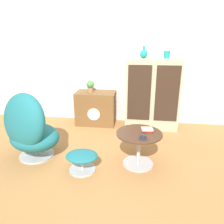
# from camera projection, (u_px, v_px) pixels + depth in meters

# --- Properties ---
(ground_plane) EXTENTS (12.00, 12.00, 0.00)m
(ground_plane) POSITION_uv_depth(u_px,v_px,m) (106.00, 162.00, 2.91)
(ground_plane) COLOR #A87542
(wall_back) EXTENTS (6.40, 0.06, 2.60)m
(wall_back) POSITION_uv_depth(u_px,v_px,m) (119.00, 53.00, 3.97)
(wall_back) COLOR silver
(wall_back) RESTS_ON ground_plane
(sideboard) EXTENTS (0.92, 0.47, 1.24)m
(sideboard) POSITION_uv_depth(u_px,v_px,m) (152.00, 94.00, 3.87)
(sideboard) COLOR tan
(sideboard) RESTS_ON ground_plane
(tv_console) EXTENTS (0.72, 0.45, 0.61)m
(tv_console) POSITION_uv_depth(u_px,v_px,m) (96.00, 108.00, 4.11)
(tv_console) COLOR brown
(tv_console) RESTS_ON ground_plane
(egg_chair) EXTENTS (0.92, 0.88, 0.95)m
(egg_chair) POSITION_uv_depth(u_px,v_px,m) (29.00, 129.00, 2.88)
(egg_chair) COLOR #B7B7BC
(egg_chair) RESTS_ON ground_plane
(ottoman) EXTENTS (0.40, 0.34, 0.24)m
(ottoman) POSITION_uv_depth(u_px,v_px,m) (82.00, 158.00, 2.68)
(ottoman) COLOR #B7B7BC
(ottoman) RESTS_ON ground_plane
(coffee_table) EXTENTS (0.58, 0.58, 0.45)m
(coffee_table) POSITION_uv_depth(u_px,v_px,m) (139.00, 144.00, 2.77)
(coffee_table) COLOR #B7B7BC
(coffee_table) RESTS_ON ground_plane
(vase_leftmost) EXTENTS (0.14, 0.14, 0.20)m
(vase_leftmost) POSITION_uv_depth(u_px,v_px,m) (144.00, 54.00, 3.67)
(vase_leftmost) COLOR teal
(vase_leftmost) RESTS_ON sideboard
(vase_inner_left) EXTENTS (0.10, 0.10, 0.12)m
(vase_inner_left) POSITION_uv_depth(u_px,v_px,m) (167.00, 55.00, 3.63)
(vase_inner_left) COLOR teal
(vase_inner_left) RESTS_ON sideboard
(potted_plant) EXTENTS (0.14, 0.14, 0.21)m
(potted_plant) POSITION_uv_depth(u_px,v_px,m) (90.00, 86.00, 3.99)
(potted_plant) COLOR #996B4C
(potted_plant) RESTS_ON tv_console
(teacup) EXTENTS (0.12, 0.12, 0.05)m
(teacup) POSITION_uv_depth(u_px,v_px,m) (143.00, 137.00, 2.57)
(teacup) COLOR #2D2D33
(teacup) RESTS_ON coffee_table
(book_stack) EXTENTS (0.16, 0.15, 0.04)m
(book_stack) POSITION_uv_depth(u_px,v_px,m) (147.00, 130.00, 2.77)
(book_stack) COLOR red
(book_stack) RESTS_ON coffee_table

